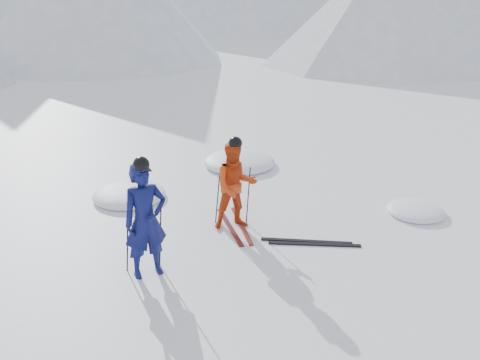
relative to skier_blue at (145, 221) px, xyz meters
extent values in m
plane|color=white|center=(3.47, 0.55, -0.97)|extent=(160.00, 160.00, 0.00)
cone|color=#B2BCD1|center=(15.47, 20.55, 2.28)|extent=(14.00, 14.00, 6.50)
imported|color=#0C104B|center=(0.00, 0.00, 0.00)|extent=(0.80, 0.62, 1.94)
imported|color=#C5390F|center=(1.83, 1.33, -0.10)|extent=(0.86, 0.67, 1.75)
cylinder|color=black|center=(-0.30, 0.15, -0.32)|extent=(0.13, 0.09, 1.29)
cylinder|color=black|center=(0.25, 0.25, -0.32)|extent=(0.13, 0.08, 1.29)
cylinder|color=black|center=(1.53, 1.58, -0.39)|extent=(0.12, 0.09, 1.17)
cylinder|color=black|center=(2.13, 1.48, -0.39)|extent=(0.12, 0.08, 1.17)
cube|color=black|center=(1.71, 1.33, -0.96)|extent=(0.13, 1.70, 0.03)
cube|color=black|center=(1.95, 1.33, -0.96)|extent=(0.17, 1.70, 0.03)
cube|color=black|center=(2.95, 0.37, -0.96)|extent=(1.62, 0.69, 0.03)
cube|color=black|center=(3.05, 0.22, -0.96)|extent=(1.64, 0.64, 0.03)
ellipsoid|color=white|center=(-0.13, 3.35, -0.97)|extent=(1.63, 1.63, 0.36)
ellipsoid|color=white|center=(5.65, 0.97, -0.97)|extent=(1.19, 1.19, 0.26)
ellipsoid|color=white|center=(2.84, 4.87, -0.97)|extent=(1.90, 1.90, 0.42)
camera|label=1|loc=(-0.41, -7.48, 3.53)|focal=38.00mm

